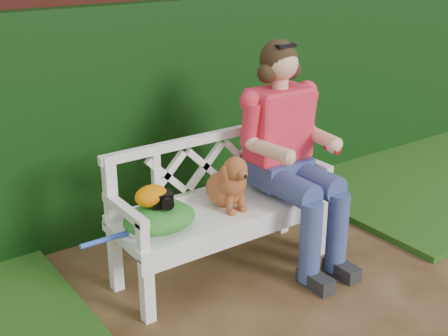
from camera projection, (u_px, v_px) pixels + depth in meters
ground at (307, 311)px, 3.66m from camera, size 60.00×60.00×0.00m
brick_wall at (149, 77)px, 4.70m from camera, size 10.00×0.30×2.20m
ivy_hedge at (164, 114)px, 4.62m from camera, size 10.00×0.18×1.70m
grass_right at (431, 176)px, 5.62m from camera, size 2.60×2.00×0.05m
garden_bench at (224, 239)px, 4.02m from camera, size 1.65×0.81×0.48m
seated_woman at (283, 151)px, 4.06m from camera, size 0.89×1.03×1.55m
dog at (227, 180)px, 3.86m from camera, size 0.36×0.41×0.38m
tennis_racket at (149, 226)px, 3.62m from camera, size 0.71×0.36×0.03m
green_bag at (160, 217)px, 3.60m from camera, size 0.55×0.48×0.16m
camera_item at (162, 199)px, 3.55m from camera, size 0.15×0.13×0.08m
baseball_glove at (151, 196)px, 3.55m from camera, size 0.23×0.18×0.13m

